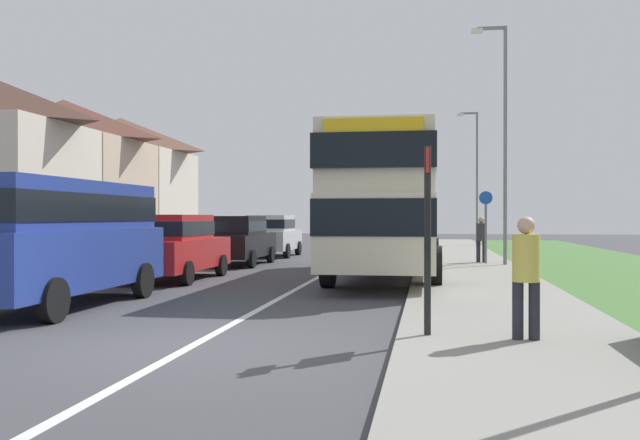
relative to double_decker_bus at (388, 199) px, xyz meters
name	(u,v)px	position (x,y,z in m)	size (l,w,h in m)	color
ground_plane	(189,348)	(-1.91, -10.68, -2.14)	(120.00, 120.00, 0.00)	#424247
lane_marking_centre	(302,286)	(-1.91, -2.68, -2.14)	(0.14, 60.00, 0.01)	silver
pavement_near_side	(488,296)	(2.29, -4.68, -2.08)	(3.20, 68.00, 0.12)	gray
double_decker_bus	(388,199)	(0.00, 0.00, 0.00)	(2.80, 10.74, 3.70)	beige
parked_van_blue	(55,233)	(-5.66, -7.34, -0.77)	(2.11, 5.57, 2.32)	navy
parked_car_red	(171,244)	(-5.59, -1.73, -1.20)	(2.01, 4.54, 1.72)	#B21E1E
parked_car_black	(237,238)	(-5.42, 4.04, -1.22)	(1.87, 4.44, 1.69)	black
parked_car_silver	(271,234)	(-5.44, 9.30, -1.20)	(1.99, 3.99, 1.73)	#B7B7BC
pedestrian_at_stop	(526,272)	(2.32, -10.11, -1.17)	(0.34, 0.34, 1.67)	#23232D
pedestrian_walking_away	(481,237)	(2.86, 5.06, -1.17)	(0.34, 0.34, 1.67)	#23232D
bus_stop_sign	(428,227)	(1.09, -9.93, -0.60)	(0.09, 0.52, 2.60)	black
cycle_route_sign	(486,224)	(2.97, 4.59, -0.71)	(0.44, 0.08, 2.52)	slate
street_lamp_mid	(502,130)	(3.44, 4.01, 2.33)	(1.14, 0.20, 7.84)	slate
street_lamp_far	(475,170)	(3.55, 19.34, 2.07)	(1.14, 0.20, 7.33)	slate
house_terrace_far_side	(63,176)	(-15.60, 10.69, 1.40)	(6.85, 17.91, 7.08)	beige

